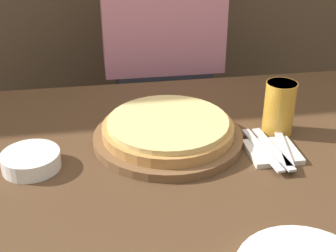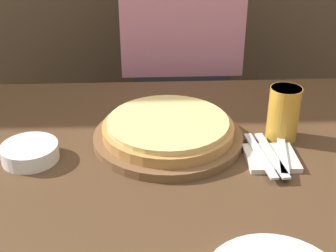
# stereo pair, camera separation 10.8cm
# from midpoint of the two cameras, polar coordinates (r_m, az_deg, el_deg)

# --- Properties ---
(pizza_on_board) EXTENTS (0.35, 0.35, 0.06)m
(pizza_on_board) POSITION_cam_midpoint_polar(r_m,az_deg,el_deg) (1.09, -2.84, -0.75)
(pizza_on_board) COLOR brown
(pizza_on_board) RESTS_ON dining_table
(beer_glass) EXTENTS (0.07, 0.07, 0.13)m
(beer_glass) POSITION_cam_midpoint_polar(r_m,az_deg,el_deg) (1.13, 10.79, 2.38)
(beer_glass) COLOR gold
(beer_glass) RESTS_ON dining_table
(side_bowl) EXTENTS (0.12, 0.12, 0.04)m
(side_bowl) POSITION_cam_midpoint_polar(r_m,az_deg,el_deg) (1.05, -19.23, -4.07)
(side_bowl) COLOR white
(side_bowl) RESTS_ON dining_table
(napkin_stack) EXTENTS (0.11, 0.11, 0.01)m
(napkin_stack) POSITION_cam_midpoint_polar(r_m,az_deg,el_deg) (1.06, 9.79, -3.19)
(napkin_stack) COLOR beige
(napkin_stack) RESTS_ON dining_table
(fork) EXTENTS (0.04, 0.19, 0.00)m
(fork) POSITION_cam_midpoint_polar(r_m,az_deg,el_deg) (1.05, 8.53, -2.92)
(fork) COLOR silver
(fork) RESTS_ON napkin_stack
(dinner_knife) EXTENTS (0.04, 0.19, 0.00)m
(dinner_knife) POSITION_cam_midpoint_polar(r_m,az_deg,el_deg) (1.06, 9.83, -2.80)
(dinner_knife) COLOR silver
(dinner_knife) RESTS_ON napkin_stack
(spoon) EXTENTS (0.05, 0.16, 0.00)m
(spoon) POSITION_cam_midpoint_polar(r_m,az_deg,el_deg) (1.07, 11.10, -2.68)
(spoon) COLOR silver
(spoon) RESTS_ON napkin_stack
(diner_person) EXTENTS (0.39, 0.20, 1.28)m
(diner_person) POSITION_cam_midpoint_polar(r_m,az_deg,el_deg) (1.64, -2.63, 5.45)
(diner_person) COLOR #33333D
(diner_person) RESTS_ON ground_plane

